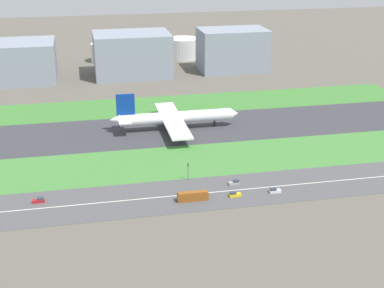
{
  "coord_description": "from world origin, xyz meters",
  "views": [
    {
      "loc": [
        -46.33,
        -258.24,
        94.65
      ],
      "look_at": [
        -0.25,
        -36.5,
        6.0
      ],
      "focal_mm": 51.95,
      "sensor_mm": 36.0,
      "label": 1
    }
  ],
  "objects_px": {
    "bus_0": "(193,196)",
    "fuel_tank_east": "(183,48)",
    "fuel_tank_west": "(104,53)",
    "airliner": "(173,118)",
    "car_1": "(39,200)",
    "traffic_light": "(188,170)",
    "terminal_building": "(10,62)",
    "car_3": "(275,191)",
    "hangar_building": "(132,54)",
    "car_2": "(235,194)",
    "car_0": "(235,183)",
    "fuel_tank_centre": "(141,51)",
    "office_tower": "(233,50)"
  },
  "relations": [
    {
      "from": "car_3",
      "to": "terminal_building",
      "type": "relative_size",
      "value": 0.08
    },
    {
      "from": "airliner",
      "to": "hangar_building",
      "type": "height_order",
      "value": "hangar_building"
    },
    {
      "from": "car_3",
      "to": "hangar_building",
      "type": "relative_size",
      "value": 0.09
    },
    {
      "from": "car_1",
      "to": "bus_0",
      "type": "distance_m",
      "value": 56.61
    },
    {
      "from": "fuel_tank_west",
      "to": "fuel_tank_centre",
      "type": "xyz_separation_m",
      "value": [
        27.56,
        0.0,
        0.03
      ]
    },
    {
      "from": "car_1",
      "to": "terminal_building",
      "type": "distance_m",
      "value": 184.19
    },
    {
      "from": "car_3",
      "to": "traffic_light",
      "type": "bearing_deg",
      "value": -30.89
    },
    {
      "from": "traffic_light",
      "to": "car_3",
      "type": "bearing_deg",
      "value": -30.89
    },
    {
      "from": "car_3",
      "to": "car_2",
      "type": "distance_m",
      "value": 15.87
    },
    {
      "from": "car_1",
      "to": "hangar_building",
      "type": "bearing_deg",
      "value": 73.5
    },
    {
      "from": "traffic_light",
      "to": "airliner",
      "type": "bearing_deg",
      "value": 85.77
    },
    {
      "from": "bus_0",
      "to": "office_tower",
      "type": "xyz_separation_m",
      "value": [
        68.74,
        192.0,
        12.64
      ]
    },
    {
      "from": "hangar_building",
      "to": "terminal_building",
      "type": "bearing_deg",
      "value": 180.0
    },
    {
      "from": "car_1",
      "to": "fuel_tank_centre",
      "type": "bearing_deg",
      "value": 74.01
    },
    {
      "from": "car_0",
      "to": "fuel_tank_centre",
      "type": "distance_m",
      "value": 227.28
    },
    {
      "from": "airliner",
      "to": "hangar_building",
      "type": "bearing_deg",
      "value": 94.08
    },
    {
      "from": "office_tower",
      "to": "hangar_building",
      "type": "bearing_deg",
      "value": 180.0
    },
    {
      "from": "car_2",
      "to": "office_tower",
      "type": "bearing_deg",
      "value": -105.33
    },
    {
      "from": "bus_0",
      "to": "office_tower",
      "type": "relative_size",
      "value": 0.25
    },
    {
      "from": "car_2",
      "to": "office_tower",
      "type": "relative_size",
      "value": 0.09
    },
    {
      "from": "bus_0",
      "to": "fuel_tank_centre",
      "type": "xyz_separation_m",
      "value": [
        9.33,
        237.0,
        5.07
      ]
    },
    {
      "from": "car_2",
      "to": "car_1",
      "type": "relative_size",
      "value": 1.0
    },
    {
      "from": "office_tower",
      "to": "fuel_tank_east",
      "type": "xyz_separation_m",
      "value": [
        -26.66,
        45.0,
        -6.76
      ]
    },
    {
      "from": "terminal_building",
      "to": "hangar_building",
      "type": "relative_size",
      "value": 1.14
    },
    {
      "from": "terminal_building",
      "to": "car_3",
      "type": "bearing_deg",
      "value": -59.44
    },
    {
      "from": "airliner",
      "to": "car_2",
      "type": "relative_size",
      "value": 14.77
    },
    {
      "from": "bus_0",
      "to": "fuel_tank_east",
      "type": "bearing_deg",
      "value": -100.07
    },
    {
      "from": "bus_0",
      "to": "hangar_building",
      "type": "relative_size",
      "value": 0.23
    },
    {
      "from": "airliner",
      "to": "traffic_light",
      "type": "bearing_deg",
      "value": -94.23
    },
    {
      "from": "bus_0",
      "to": "fuel_tank_west",
      "type": "height_order",
      "value": "fuel_tank_west"
    },
    {
      "from": "bus_0",
      "to": "traffic_light",
      "type": "bearing_deg",
      "value": -95.96
    },
    {
      "from": "car_3",
      "to": "bus_0",
      "type": "height_order",
      "value": "bus_0"
    },
    {
      "from": "bus_0",
      "to": "terminal_building",
      "type": "relative_size",
      "value": 0.2
    },
    {
      "from": "fuel_tank_west",
      "to": "fuel_tank_east",
      "type": "distance_m",
      "value": 60.33
    },
    {
      "from": "airliner",
      "to": "terminal_building",
      "type": "relative_size",
      "value": 1.12
    },
    {
      "from": "bus_0",
      "to": "fuel_tank_east",
      "type": "xyz_separation_m",
      "value": [
        42.09,
        237.0,
        5.88
      ]
    },
    {
      "from": "traffic_light",
      "to": "terminal_building",
      "type": "height_order",
      "value": "terminal_building"
    },
    {
      "from": "hangar_building",
      "to": "fuel_tank_centre",
      "type": "xyz_separation_m",
      "value": [
        11.14,
        45.0,
        -7.5
      ]
    },
    {
      "from": "airliner",
      "to": "terminal_building",
      "type": "height_order",
      "value": "terminal_building"
    },
    {
      "from": "traffic_light",
      "to": "fuel_tank_east",
      "type": "relative_size",
      "value": 0.29
    },
    {
      "from": "traffic_light",
      "to": "bus_0",
      "type": "bearing_deg",
      "value": -95.96
    },
    {
      "from": "airliner",
      "to": "car_1",
      "type": "bearing_deg",
      "value": -132.37
    },
    {
      "from": "car_0",
      "to": "hangar_building",
      "type": "xyz_separation_m",
      "value": [
        -20.82,
        182.0,
        13.47
      ]
    },
    {
      "from": "bus_0",
      "to": "fuel_tank_centre",
      "type": "relative_size",
      "value": 0.49
    },
    {
      "from": "car_3",
      "to": "fuel_tank_east",
      "type": "height_order",
      "value": "fuel_tank_east"
    },
    {
      "from": "car_3",
      "to": "car_0",
      "type": "height_order",
      "value": "same"
    },
    {
      "from": "bus_0",
      "to": "fuel_tank_centre",
      "type": "distance_m",
      "value": 237.24
    },
    {
      "from": "terminal_building",
      "to": "fuel_tank_east",
      "type": "height_order",
      "value": "terminal_building"
    },
    {
      "from": "bus_0",
      "to": "fuel_tank_centre",
      "type": "height_order",
      "value": "fuel_tank_centre"
    },
    {
      "from": "airliner",
      "to": "fuel_tank_east",
      "type": "relative_size",
      "value": 2.64
    }
  ]
}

